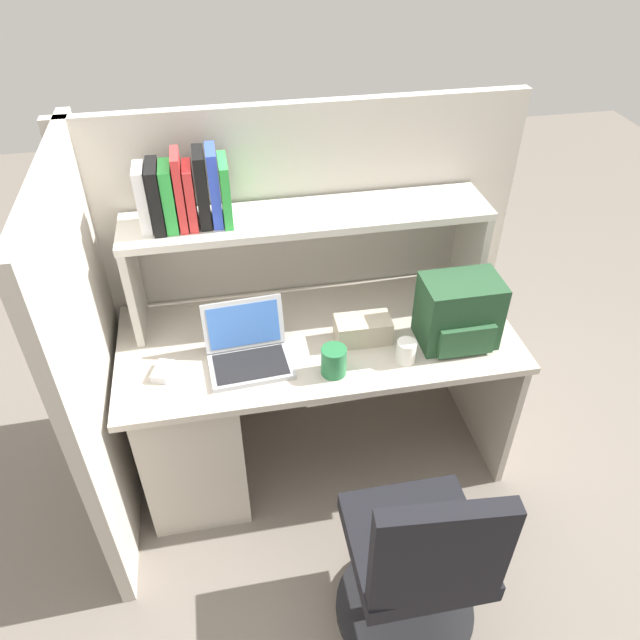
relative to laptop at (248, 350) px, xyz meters
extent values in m
plane|color=slate|center=(0.29, 0.09, -0.78)|extent=(8.00, 8.00, 0.00)
cube|color=beige|center=(0.29, 0.09, -0.07)|extent=(1.60, 0.70, 0.03)
cube|color=#B6AD9F|center=(-0.26, 0.09, -0.43)|extent=(0.40, 0.64, 0.70)
cube|color=#B6AD9F|center=(1.07, 0.09, -0.43)|extent=(0.03, 0.64, 0.70)
cube|color=#BCB5A8|center=(0.29, 0.47, -0.01)|extent=(1.84, 0.05, 1.55)
cube|color=#BCB5A8|center=(-0.56, 0.04, -0.01)|extent=(0.05, 1.06, 1.55)
cube|color=#BCB7AC|center=(-0.41, 0.29, 0.16)|extent=(0.03, 0.28, 0.42)
cube|color=#BCB7AC|center=(0.99, 0.29, 0.16)|extent=(0.03, 0.28, 0.42)
cube|color=beige|center=(0.29, 0.29, 0.38)|extent=(1.44, 0.28, 0.03)
cube|color=white|center=(-0.31, 0.30, 0.52)|extent=(0.04, 0.13, 0.24)
cube|color=black|center=(-0.27, 0.29, 0.52)|extent=(0.04, 0.17, 0.25)
cube|color=green|center=(-0.22, 0.29, 0.52)|extent=(0.04, 0.14, 0.24)
cube|color=red|center=(-0.18, 0.29, 0.54)|extent=(0.03, 0.14, 0.28)
cube|color=red|center=(-0.14, 0.29, 0.52)|extent=(0.03, 0.14, 0.24)
cube|color=black|center=(-0.10, 0.30, 0.54)|extent=(0.04, 0.15, 0.28)
cube|color=blue|center=(-0.05, 0.30, 0.54)|extent=(0.04, 0.14, 0.29)
cube|color=green|center=(-0.02, 0.30, 0.52)|extent=(0.03, 0.17, 0.24)
cube|color=#B7BABF|center=(0.00, -0.04, -0.04)|extent=(0.32, 0.24, 0.02)
cube|color=black|center=(0.00, -0.05, -0.03)|extent=(0.28, 0.19, 0.00)
cube|color=#B7BABF|center=(0.00, 0.07, 0.07)|extent=(0.31, 0.09, 0.20)
cube|color=#3F72CC|center=(0.00, 0.07, 0.07)|extent=(0.28, 0.07, 0.16)
cube|color=#264C2D|center=(0.83, -0.03, 0.09)|extent=(0.30, 0.20, 0.28)
cube|color=#2B5734|center=(0.83, -0.13, 0.03)|extent=(0.22, 0.04, 0.13)
cube|color=silver|center=(-0.32, -0.02, -0.03)|extent=(0.09, 0.12, 0.03)
cylinder|color=white|center=(0.59, -0.12, 0.00)|extent=(0.08, 0.08, 0.09)
cube|color=#BFB299|center=(0.46, 0.04, 0.00)|extent=(0.22, 0.12, 0.10)
cylinder|color=#26723F|center=(0.31, -0.13, 0.01)|extent=(0.10, 0.10, 0.12)
cylinder|color=black|center=(0.47, -0.72, -0.76)|extent=(0.52, 0.52, 0.04)
cylinder|color=#262628|center=(0.47, -0.72, -0.54)|extent=(0.05, 0.05, 0.41)
cube|color=black|center=(0.47, -0.72, -0.33)|extent=(0.44, 0.44, 0.08)
cube|color=black|center=(0.45, -0.91, -0.07)|extent=(0.40, 0.09, 0.44)
camera|label=1|loc=(-0.06, -1.78, 1.54)|focal=34.33mm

